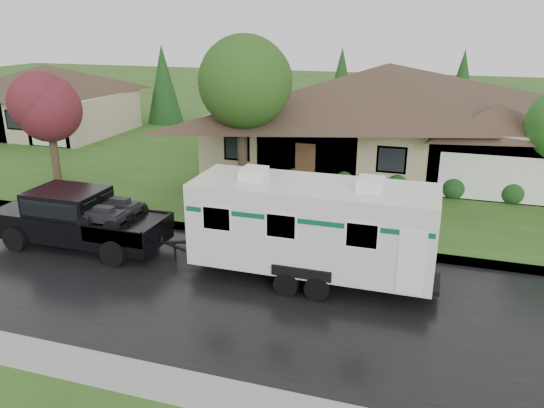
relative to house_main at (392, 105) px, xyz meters
The scene contains 11 objects.
ground 14.48m from the house_main, 99.41° to the right, with size 140.00×140.00×0.00m, color #2C4E18.
road 16.40m from the house_main, 98.24° to the right, with size 140.00×8.00×0.01m, color black.
curb 12.32m from the house_main, 101.19° to the right, with size 140.00×0.50×0.15m, color gray.
lawn 4.36m from the house_main, 153.11° to the left, with size 140.00×26.00×0.15m, color #2C4E18.
house_main is the anchor object (origin of this frame).
house_far 24.17m from the house_main, behind, with size 10.80×8.64×5.80m.
tree_left_green 9.24m from the house_main, 132.01° to the right, with size 4.29×4.29×7.11m.
tree_red 17.56m from the house_main, 151.90° to the right, with size 3.30×3.30×5.46m.
shrub_row 5.42m from the house_main, 93.69° to the right, with size 13.60×1.00×1.00m.
pickup_truck 17.48m from the house_main, 124.13° to the right, with size 6.44×2.45×2.15m.
travel_trailer 14.46m from the house_main, 93.58° to the right, with size 7.94×2.79×3.56m.
Camera 1 is at (4.87, -15.56, 7.99)m, focal length 35.00 mm.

